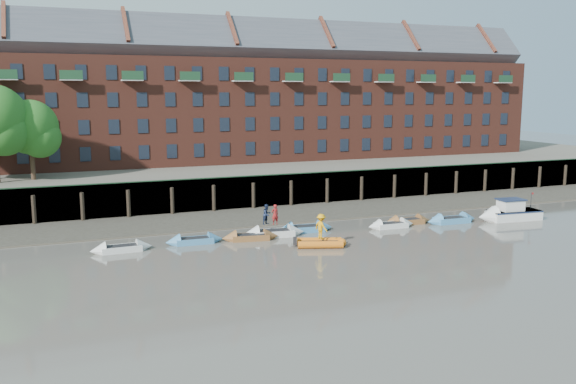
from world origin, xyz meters
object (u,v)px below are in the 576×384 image
rib_tender (322,243)px  person_rib_crew (321,226)px  rowboat_5 (391,225)px  rowboat_1 (194,241)px  rowboat_2 (250,237)px  motor_launch (504,214)px  rowboat_7 (452,220)px  person_rower_b (267,214)px  rowboat_3 (274,233)px  rowboat_0 (121,249)px  rowboat_6 (407,221)px  person_rower_a (275,214)px  rowboat_4 (305,229)px

rib_tender → person_rib_crew: person_rib_crew is taller
rowboat_5 → rib_tender: (-8.12, -3.64, 0.06)m
rowboat_1 → rowboat_2: size_ratio=0.97×
motor_launch → person_rib_crew: (-19.20, -2.50, 0.91)m
rowboat_2 → person_rib_crew: bearing=-33.2°
rowboat_5 → rowboat_7: 6.00m
rowboat_1 → motor_launch: motor_launch is taller
rowboat_5 → person_rower_b: size_ratio=2.62×
rowboat_3 → rowboat_5: bearing=3.5°
rowboat_0 → person_rib_crew: person_rib_crew is taller
rowboat_5 → rowboat_6: (2.12, 0.80, 0.01)m
rowboat_6 → person_rib_crew: size_ratio=2.37×
rib_tender → person_rower_b: bearing=140.1°
rowboat_5 → person_rower_b: (-10.87, 0.90, 1.58)m
rowboat_1 → rib_tender: rowboat_1 is taller
rowboat_0 → person_rib_crew: bearing=-17.5°
rowboat_3 → person_rib_crew: (2.19, -4.33, 1.28)m
rowboat_0 → person_rower_a: 12.09m
rowboat_3 → rowboat_7: size_ratio=1.06×
rowboat_5 → motor_launch: 11.09m
rowboat_4 → rib_tender: (-0.74, -4.95, 0.03)m
rowboat_2 → rowboat_6: (14.62, 0.58, -0.00)m
rowboat_7 → motor_launch: motor_launch is taller
rowboat_6 → person_rower_b: size_ratio=2.71×
rowboat_7 → rowboat_3: bearing=178.5°
rowboat_0 → person_rower_b: person_rower_b is taller
rowboat_2 → rowboat_4: 5.23m
rib_tender → motor_launch: (19.14, 2.52, 0.35)m
rowboat_4 → rowboat_7: size_ratio=0.99×
rowboat_6 → person_rib_crew: 11.29m
rowboat_2 → rowboat_3: 2.18m
rowboat_7 → rib_tender: bearing=-164.7°
rowboat_6 → person_rower_b: (-12.99, 0.11, 1.57)m
rowboat_7 → person_rower_a: 16.38m
rib_tender → motor_launch: size_ratio=0.61×
rowboat_5 → person_rower_a: person_rower_a is taller
rowboat_5 → rowboat_2: bearing=-179.5°
rowboat_0 → rowboat_2: 9.77m
rowboat_7 → person_rower_b: size_ratio=2.97×
rowboat_3 → person_rower_a: person_rower_a is taller
rowboat_5 → motor_launch: bearing=-4.4°
person_rower_a → person_rib_crew: person_rower_a is taller
rowboat_5 → person_rower_a: bearing=178.0°
rowboat_6 → motor_launch: (8.90, -1.92, 0.40)m
rowboat_3 → person_rib_crew: size_ratio=2.74×
rib_tender → rowboat_7: bearing=32.4°
rowboat_6 → rowboat_3: bearing=-176.3°
rowboat_4 → person_rower_b: (-3.49, -0.41, 1.55)m
rowboat_2 → motor_launch: bearing=5.2°
rowboat_7 → person_rower_a: person_rower_a is taller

